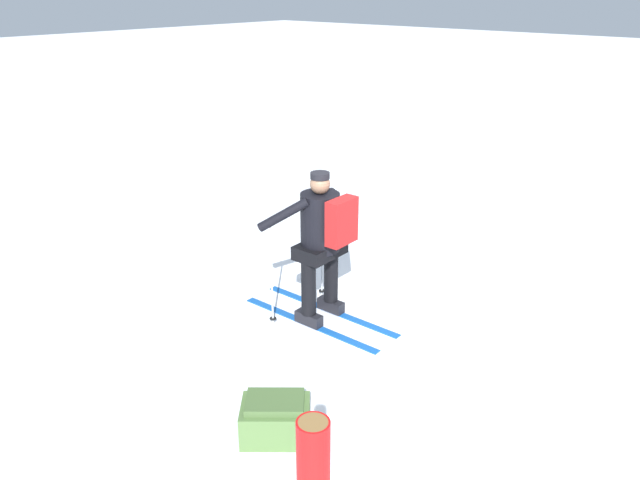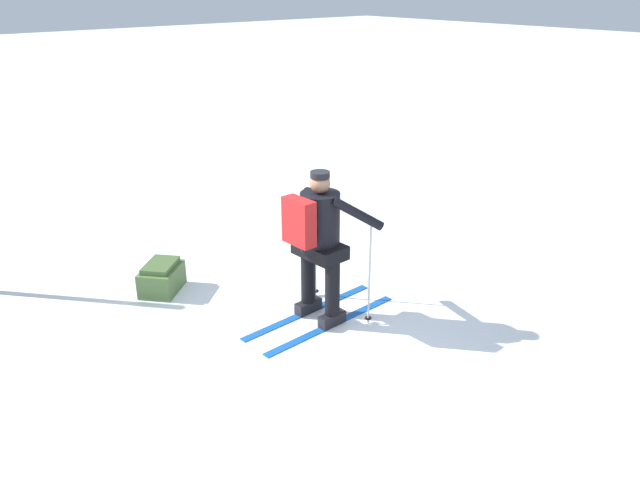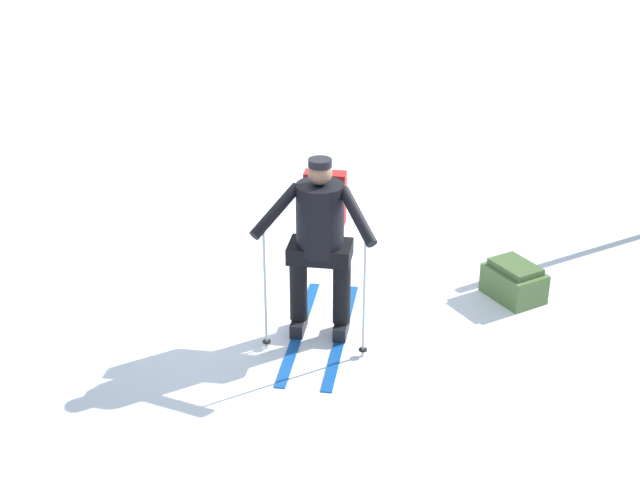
# 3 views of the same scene
# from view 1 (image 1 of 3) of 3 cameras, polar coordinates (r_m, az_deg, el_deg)

# --- Properties ---
(ground_plane) EXTENTS (80.00, 80.00, 0.00)m
(ground_plane) POSITION_cam_1_polar(r_m,az_deg,el_deg) (6.60, 6.78, -7.44)
(ground_plane) COLOR white
(skier) EXTENTS (1.74, 1.02, 1.59)m
(skier) POSITION_cam_1_polar(r_m,az_deg,el_deg) (6.22, 0.15, 0.28)
(skier) COLOR #144C9E
(skier) RESTS_ON ground_plane
(dropped_backpack) EXTENTS (0.65, 0.63, 0.35)m
(dropped_backpack) POSITION_cam_1_polar(r_m,az_deg,el_deg) (5.01, -4.10, -15.97)
(dropped_backpack) COLOR #4C6B38
(dropped_backpack) RESTS_ON ground_plane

